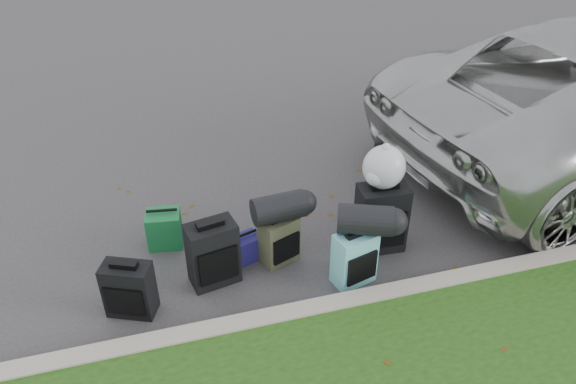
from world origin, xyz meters
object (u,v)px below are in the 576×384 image
object	(u,v)px
suitcase_small_black	(129,289)
suitcase_teal	(354,258)
suitcase_large_black_left	(213,254)
suitcase_large_black_right	(381,218)
suitcase_olive	(279,240)
tote_green	(164,229)
tote_navy	(246,248)

from	to	relation	value
suitcase_small_black	suitcase_teal	size ratio (longest dim) A/B	0.95
suitcase_large_black_left	suitcase_large_black_right	xyz separation A→B (m)	(1.70, 0.04, 0.04)
suitcase_small_black	suitcase_olive	world-z (taller)	suitcase_small_black
suitcase_teal	tote_green	world-z (taller)	suitcase_teal
suitcase_small_black	suitcase_teal	xyz separation A→B (m)	(2.05, -0.16, 0.01)
suitcase_small_black	suitcase_teal	bearing A→B (deg)	18.93
suitcase_olive	suitcase_teal	bearing A→B (deg)	-60.16
suitcase_small_black	suitcase_teal	distance (m)	2.05
suitcase_teal	suitcase_large_black_right	world-z (taller)	suitcase_large_black_right
suitcase_large_black_right	tote_navy	bearing A→B (deg)	176.18
suitcase_teal	tote_green	bearing A→B (deg)	133.28
suitcase_small_black	suitcase_olive	size ratio (longest dim) A/B	1.05
suitcase_olive	suitcase_large_black_right	bearing A→B (deg)	-25.77
suitcase_small_black	suitcase_olive	bearing A→B (deg)	35.98
suitcase_olive	tote_green	size ratio (longest dim) A/B	1.30
suitcase_small_black	suitcase_large_black_left	size ratio (longest dim) A/B	0.81
suitcase_large_black_right	tote_navy	distance (m)	1.38
suitcase_large_black_left	suitcase_olive	size ratio (longest dim) A/B	1.30
suitcase_large_black_left	suitcase_large_black_right	size ratio (longest dim) A/B	0.90
suitcase_small_black	suitcase_large_black_left	world-z (taller)	suitcase_large_black_left
suitcase_small_black	tote_green	bearing A→B (deg)	90.07
suitcase_small_black	tote_green	xyz separation A→B (m)	(0.38, 0.88, -0.07)
suitcase_small_black	tote_navy	size ratio (longest dim) A/B	1.91
suitcase_large_black_left	suitcase_olive	xyz separation A→B (m)	(0.67, 0.12, -0.08)
suitcase_large_black_left	suitcase_olive	bearing A→B (deg)	-0.76
suitcase_large_black_right	tote_navy	world-z (taller)	suitcase_large_black_right
suitcase_teal	tote_green	xyz separation A→B (m)	(-1.66, 1.04, -0.08)
suitcase_teal	tote_navy	distance (m)	1.09
suitcase_small_black	tote_green	size ratio (longest dim) A/B	1.37
suitcase_large_black_right	tote_green	size ratio (longest dim) A/B	1.89
suitcase_large_black_left	tote_green	world-z (taller)	suitcase_large_black_left
suitcase_large_black_right	tote_green	xyz separation A→B (m)	(-2.10, 0.64, -0.17)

